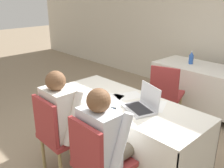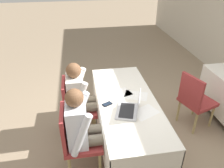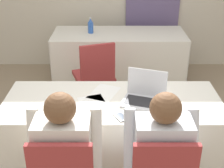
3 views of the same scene
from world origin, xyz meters
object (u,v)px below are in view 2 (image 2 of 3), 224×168
(laptop, at_px, (130,109))
(person_white_shirt, at_px, (84,127))
(chair_near_right, at_px, (76,138))
(person_checkered_shirt, at_px, (82,96))
(chair_near_left, at_px, (75,106))
(chair_far_spare, at_px, (195,99))
(cell_phone, at_px, (107,104))

(laptop, bearing_deg, person_white_shirt, -65.13)
(chair_near_right, distance_m, person_checkered_shirt, 0.67)
(laptop, distance_m, person_checkered_shirt, 0.81)
(chair_near_left, relative_size, person_checkered_shirt, 0.78)
(chair_near_left, relative_size, chair_far_spare, 1.00)
(cell_phone, bearing_deg, chair_far_spare, 74.34)
(person_white_shirt, bearing_deg, cell_phone, -49.72)
(chair_near_left, bearing_deg, laptop, -131.85)
(chair_near_right, distance_m, chair_far_spare, 1.84)
(laptop, height_order, chair_near_left, laptop)
(chair_far_spare, distance_m, person_white_shirt, 1.75)
(cell_phone, height_order, chair_near_left, chair_near_left)
(chair_near_left, distance_m, chair_far_spare, 1.77)
(person_white_shirt, bearing_deg, chair_far_spare, -72.35)
(laptop, height_order, person_white_shirt, person_white_shirt)
(cell_phone, bearing_deg, person_checkered_shirt, -168.59)
(chair_far_spare, bearing_deg, chair_near_right, 87.75)
(cell_phone, xyz_separation_m, chair_near_right, (0.26, -0.41, -0.26))
(chair_near_right, height_order, chair_far_spare, same)
(cell_phone, distance_m, chair_near_left, 0.62)
(cell_phone, distance_m, person_white_shirt, 0.41)
(chair_near_left, bearing_deg, chair_far_spare, -93.74)
(chair_far_spare, xyz_separation_m, person_checkered_shirt, (-0.12, -1.66, 0.16))
(cell_phone, relative_size, chair_near_left, 0.16)
(chair_near_left, distance_m, person_checkered_shirt, 0.19)
(laptop, relative_size, chair_near_right, 0.45)
(cell_phone, relative_size, person_checkered_shirt, 0.12)
(person_checkered_shirt, bearing_deg, chair_far_spare, -93.97)
(laptop, height_order, chair_far_spare, laptop)
(chair_near_left, bearing_deg, person_white_shirt, -170.93)
(cell_phone, bearing_deg, person_white_shirt, -76.65)
(laptop, xyz_separation_m, person_white_shirt, (0.06, -0.55, -0.14))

